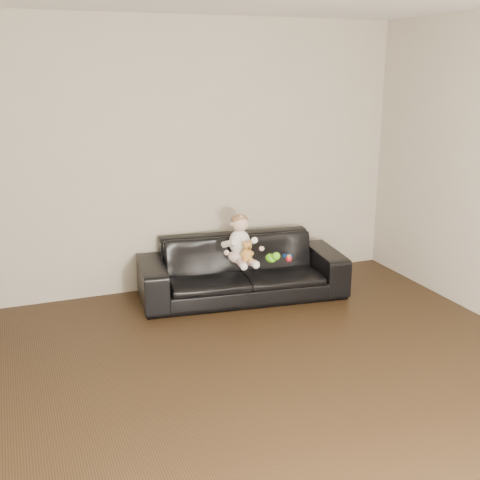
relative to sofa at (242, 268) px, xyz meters
name	(u,v)px	position (x,y,z in m)	size (l,w,h in m)	color
floor	(273,440)	(-0.69, -2.25, -0.28)	(5.50, 5.50, 0.00)	#2F1F11
wall_back	(155,159)	(-0.69, 0.50, 1.02)	(5.00, 5.00, 0.00)	#B5AC98
sofa	(242,268)	(0.00, 0.00, 0.00)	(1.95, 0.76, 0.57)	black
baby	(241,242)	(-0.06, -0.11, 0.29)	(0.31, 0.39, 0.46)	beige
teddy_bear	(247,251)	(-0.05, -0.25, 0.24)	(0.12, 0.12, 0.19)	#C48737
toy_green	(271,258)	(0.21, -0.20, 0.13)	(0.10, 0.12, 0.09)	#60E31A
toy_rattle	(289,259)	(0.38, -0.24, 0.12)	(0.06, 0.06, 0.06)	red
toy_blue_disc	(287,256)	(0.44, -0.09, 0.10)	(0.10, 0.10, 0.01)	blue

